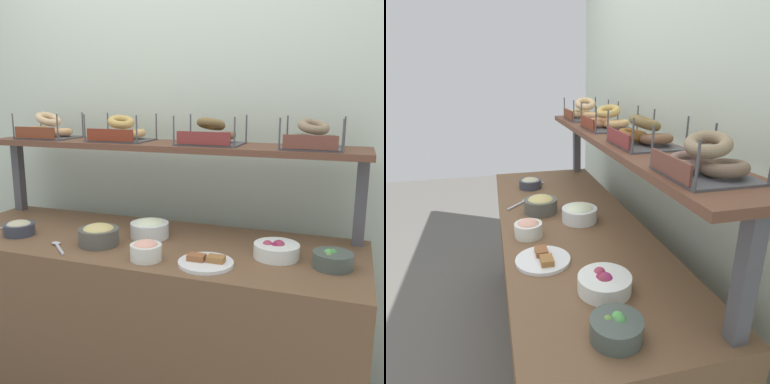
% 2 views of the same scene
% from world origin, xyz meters
% --- Properties ---
extents(back_wall, '(3.20, 0.06, 2.40)m').
position_xyz_m(back_wall, '(0.00, 0.55, 1.20)').
color(back_wall, silver).
rests_on(back_wall, ground_plane).
extents(deli_counter, '(2.00, 0.70, 0.85)m').
position_xyz_m(deli_counter, '(0.00, 0.00, 0.42)').
color(deli_counter, brown).
rests_on(deli_counter, ground_plane).
extents(shelf_riser_left, '(0.05, 0.05, 0.40)m').
position_xyz_m(shelf_riser_left, '(-0.94, 0.27, 1.05)').
color(shelf_riser_left, '#4C4C51').
rests_on(shelf_riser_left, deli_counter).
extents(shelf_riser_right, '(0.05, 0.05, 0.40)m').
position_xyz_m(shelf_riser_right, '(0.94, 0.27, 1.05)').
color(shelf_riser_right, '#4C4C51').
rests_on(shelf_riser_right, deli_counter).
extents(upper_shelf, '(1.96, 0.32, 0.03)m').
position_xyz_m(upper_shelf, '(0.00, 0.27, 1.26)').
color(upper_shelf, brown).
rests_on(upper_shelf, shelf_riser_left).
extents(bowl_hummus, '(0.18, 0.18, 0.10)m').
position_xyz_m(bowl_hummus, '(-0.16, -0.13, 0.90)').
color(bowl_hummus, '#50524A').
rests_on(bowl_hummus, deli_counter).
extents(bowl_tuna_salad, '(0.15, 0.15, 0.07)m').
position_xyz_m(bowl_tuna_salad, '(-0.61, -0.13, 0.89)').
color(bowl_tuna_salad, '#343948').
rests_on(bowl_tuna_salad, deli_counter).
extents(bowl_beet_salad, '(0.19, 0.19, 0.08)m').
position_xyz_m(bowl_beet_salad, '(0.62, -0.02, 0.88)').
color(bowl_beet_salad, white).
rests_on(bowl_beet_salad, deli_counter).
extents(bowl_veggie_mix, '(0.16, 0.16, 0.07)m').
position_xyz_m(bowl_veggie_mix, '(0.85, -0.06, 0.88)').
color(bowl_veggie_mix, '#45514A').
rests_on(bowl_veggie_mix, deli_counter).
extents(bowl_scallion_spread, '(0.18, 0.18, 0.09)m').
position_xyz_m(bowl_scallion_spread, '(0.01, 0.05, 0.90)').
color(bowl_scallion_spread, white).
rests_on(bowl_scallion_spread, deli_counter).
extents(bowl_lox_spread, '(0.13, 0.13, 0.08)m').
position_xyz_m(bowl_lox_spread, '(0.12, -0.23, 0.89)').
color(bowl_lox_spread, silver).
rests_on(bowl_lox_spread, deli_counter).
extents(serving_plate_white, '(0.22, 0.22, 0.04)m').
position_xyz_m(serving_plate_white, '(0.37, -0.20, 0.86)').
color(serving_plate_white, white).
rests_on(serving_plate_white, deli_counter).
extents(serving_spoon_near_plate, '(0.14, 0.13, 0.01)m').
position_xyz_m(serving_spoon_near_plate, '(-0.32, -0.22, 0.86)').
color(serving_spoon_near_plate, '#B7B7BC').
rests_on(serving_spoon_near_plate, deli_counter).
extents(bagel_basket_plain, '(0.30, 0.26, 0.15)m').
position_xyz_m(bagel_basket_plain, '(-0.71, 0.27, 1.33)').
color(bagel_basket_plain, '#4C4C51').
rests_on(bagel_basket_plain, upper_shelf).
extents(bagel_basket_sesame, '(0.31, 0.25, 0.14)m').
position_xyz_m(bagel_basket_sesame, '(-0.26, 0.28, 1.33)').
color(bagel_basket_sesame, '#4C4C51').
rests_on(bagel_basket_sesame, upper_shelf).
extents(bagel_basket_cinnamon_raisin, '(0.31, 0.25, 0.14)m').
position_xyz_m(bagel_basket_cinnamon_raisin, '(0.23, 0.27, 1.33)').
color(bagel_basket_cinnamon_raisin, '#4C4C51').
rests_on(bagel_basket_cinnamon_raisin, upper_shelf).
extents(bagel_basket_poppy, '(0.27, 0.24, 0.14)m').
position_xyz_m(bagel_basket_poppy, '(0.72, 0.26, 1.33)').
color(bagel_basket_poppy, '#4C4C51').
rests_on(bagel_basket_poppy, upper_shelf).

